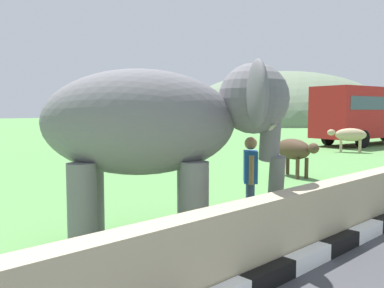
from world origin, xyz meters
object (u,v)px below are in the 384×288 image
(elephant, at_px, (162,125))
(person_handler, at_px, (250,177))
(bus_red, at_px, (376,111))
(cow_near, at_px, (294,150))
(cow_mid, at_px, (350,135))

(elephant, relative_size, person_handler, 2.37)
(elephant, relative_size, bus_red, 0.38)
(elephant, relative_size, cow_near, 2.04)
(elephant, bearing_deg, cow_near, 16.47)
(cow_mid, bearing_deg, cow_near, -164.97)
(bus_red, distance_m, cow_near, 15.50)
(person_handler, relative_size, cow_mid, 0.89)
(cow_near, height_order, cow_mid, same)
(bus_red, height_order, cow_near, bus_red)
(person_handler, distance_m, cow_near, 5.99)
(person_handler, distance_m, bus_red, 21.39)
(cow_near, bearing_deg, cow_mid, 15.03)
(bus_red, bearing_deg, elephant, -165.33)
(bus_red, relative_size, cow_near, 5.35)
(person_handler, xyz_separation_m, cow_near, (5.42, 2.57, -0.06))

